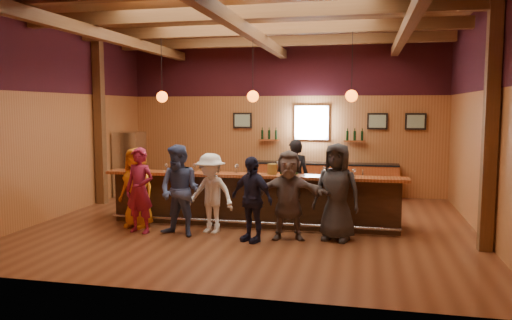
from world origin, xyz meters
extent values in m
plane|color=brown|center=(0.00, 0.00, 0.00)|extent=(9.00, 9.00, 0.00)
cube|color=#9A572A|center=(0.00, 4.00, 2.25)|extent=(9.00, 0.04, 4.50)
cube|color=#9A572A|center=(0.00, -4.00, 2.25)|extent=(9.00, 0.04, 4.50)
cube|color=#9A572A|center=(-4.50, 0.00, 2.25)|extent=(0.04, 8.00, 4.50)
cube|color=#9A572A|center=(4.50, 0.00, 2.25)|extent=(0.04, 8.00, 4.50)
cube|color=brown|center=(0.00, 0.00, 4.50)|extent=(9.00, 8.00, 0.04)
cube|color=#340E14|center=(0.00, 3.98, 3.65)|extent=(9.00, 0.01, 1.70)
cube|color=#340E14|center=(-4.48, 0.00, 3.65)|extent=(0.01, 8.00, 1.70)
cube|color=#340E14|center=(4.48, 0.00, 3.65)|extent=(0.01, 8.00, 1.70)
cube|color=#523017|center=(-4.35, 1.50, 2.25)|extent=(0.22, 0.22, 4.50)
cube|color=#523017|center=(4.35, -1.00, 2.25)|extent=(0.22, 0.22, 4.50)
cube|color=#523017|center=(0.00, -1.00, 4.20)|extent=(8.80, 0.20, 0.25)
cube|color=#523017|center=(0.00, 1.00, 4.20)|extent=(8.80, 0.20, 0.25)
cube|color=#523017|center=(0.00, 3.00, 4.20)|extent=(8.80, 0.20, 0.25)
cube|color=#523017|center=(-3.00, 0.00, 3.95)|extent=(0.18, 7.80, 0.22)
cube|color=#523017|center=(0.00, 0.00, 3.95)|extent=(0.18, 7.80, 0.22)
cube|color=#523017|center=(3.00, 0.00, 3.95)|extent=(0.18, 7.80, 0.22)
cube|color=black|center=(0.00, 0.00, 0.53)|extent=(6.00, 0.60, 1.05)
cube|color=brown|center=(0.00, -0.18, 1.08)|extent=(6.30, 0.50, 0.06)
cube|color=black|center=(0.00, 0.38, 0.93)|extent=(6.00, 0.48, 0.05)
cube|color=black|center=(0.00, 0.38, 0.45)|extent=(6.00, 0.48, 0.90)
cube|color=silver|center=(2.00, 0.38, 0.88)|extent=(0.45, 0.40, 0.14)
cube|color=silver|center=(2.50, 0.38, 0.88)|extent=(0.45, 0.40, 0.14)
cylinder|color=silver|center=(0.00, -0.42, 0.15)|extent=(6.00, 0.06, 0.06)
cube|color=brown|center=(1.20, 3.72, 0.45)|extent=(4.00, 0.50, 0.90)
cube|color=black|center=(1.20, 3.72, 0.93)|extent=(4.00, 0.52, 0.05)
cube|color=silver|center=(0.80, 3.95, 2.05)|extent=(0.95, 0.08, 0.95)
cube|color=white|center=(0.80, 3.90, 2.05)|extent=(0.78, 0.01, 0.78)
cube|color=black|center=(-1.20, 3.94, 2.10)|extent=(0.55, 0.04, 0.45)
cube|color=silver|center=(-1.20, 3.92, 2.10)|extent=(0.45, 0.01, 0.35)
cube|color=black|center=(2.60, 3.94, 2.10)|extent=(0.55, 0.04, 0.45)
cube|color=silver|center=(2.60, 3.92, 2.10)|extent=(0.45, 0.01, 0.35)
cube|color=black|center=(3.60, 3.94, 2.10)|extent=(0.55, 0.04, 0.45)
cube|color=silver|center=(3.60, 3.92, 2.10)|extent=(0.45, 0.01, 0.35)
cube|color=brown|center=(-0.40, 3.88, 1.55)|extent=(0.60, 0.18, 0.04)
cylinder|color=black|center=(-0.60, 3.88, 1.70)|extent=(0.07, 0.07, 0.26)
cylinder|color=black|center=(-0.40, 3.88, 1.70)|extent=(0.07, 0.07, 0.26)
cylinder|color=black|center=(-0.20, 3.88, 1.70)|extent=(0.07, 0.07, 0.26)
cube|color=brown|center=(2.00, 3.88, 1.55)|extent=(0.60, 0.18, 0.04)
cylinder|color=black|center=(1.80, 3.88, 1.70)|extent=(0.07, 0.07, 0.26)
cylinder|color=black|center=(2.00, 3.88, 1.70)|extent=(0.07, 0.07, 0.26)
cylinder|color=black|center=(2.20, 3.88, 1.70)|extent=(0.07, 0.07, 0.26)
cylinder|color=black|center=(-2.00, 0.00, 3.33)|extent=(0.01, 0.01, 1.25)
sphere|color=#F5560C|center=(-2.00, 0.00, 2.70)|extent=(0.24, 0.24, 0.24)
cylinder|color=black|center=(0.00, 0.00, 3.33)|extent=(0.01, 0.01, 1.25)
sphere|color=#F5560C|center=(0.00, 0.00, 2.70)|extent=(0.24, 0.24, 0.24)
cylinder|color=black|center=(2.00, 0.00, 3.33)|extent=(0.01, 0.01, 1.25)
sphere|color=#F5560C|center=(2.00, 0.00, 2.70)|extent=(0.24, 0.24, 0.24)
cube|color=silver|center=(-4.10, 2.60, 0.90)|extent=(0.70, 0.70, 1.80)
imported|color=orange|center=(-2.31, -0.68, 0.83)|extent=(0.92, 0.71, 1.65)
imported|color=maroon|center=(-2.05, -1.10, 0.85)|extent=(0.68, 0.50, 1.69)
imported|color=#415283|center=(-1.18, -1.17, 0.88)|extent=(0.98, 0.84, 1.76)
imported|color=white|center=(-0.66, -0.83, 0.79)|extent=(1.14, 0.85, 1.58)
imported|color=#1C1D38|center=(0.26, -1.27, 0.79)|extent=(1.00, 0.77, 1.59)
imported|color=#5F514C|center=(0.90, -0.98, 0.84)|extent=(1.61, 0.71, 1.68)
imported|color=#2B2B2E|center=(1.79, -0.85, 0.91)|extent=(1.01, 0.78, 1.82)
imported|color=black|center=(0.75, 1.03, 0.88)|extent=(0.65, 0.43, 1.76)
cylinder|color=brown|center=(0.43, -0.13, 1.22)|extent=(0.20, 0.20, 0.21)
cylinder|color=black|center=(0.62, -0.02, 1.25)|extent=(0.08, 0.08, 0.28)
cylinder|color=black|center=(0.62, -0.02, 1.44)|extent=(0.03, 0.03, 0.10)
cylinder|color=black|center=(0.91, -0.02, 1.24)|extent=(0.07, 0.07, 0.25)
cylinder|color=black|center=(0.91, -0.02, 1.40)|extent=(0.03, 0.03, 0.09)
cylinder|color=silver|center=(-2.54, -0.24, 1.11)|extent=(0.07, 0.07, 0.01)
cylinder|color=silver|center=(-2.54, -0.24, 1.17)|extent=(0.01, 0.01, 0.10)
sphere|color=silver|center=(-2.54, -0.24, 1.25)|extent=(0.08, 0.08, 0.08)
cylinder|color=silver|center=(-1.87, -0.15, 1.11)|extent=(0.06, 0.06, 0.01)
cylinder|color=silver|center=(-1.87, -0.15, 1.16)|extent=(0.01, 0.01, 0.09)
sphere|color=silver|center=(-1.87, -0.15, 1.24)|extent=(0.07, 0.07, 0.07)
cylinder|color=silver|center=(-1.25, -0.09, 1.11)|extent=(0.07, 0.07, 0.01)
cylinder|color=silver|center=(-1.25, -0.09, 1.17)|extent=(0.01, 0.01, 0.10)
sphere|color=silver|center=(-1.25, -0.09, 1.26)|extent=(0.08, 0.08, 0.08)
cylinder|color=silver|center=(-0.81, -0.15, 1.11)|extent=(0.07, 0.07, 0.01)
cylinder|color=silver|center=(-0.81, -0.15, 1.17)|extent=(0.01, 0.01, 0.10)
sphere|color=silver|center=(-0.81, -0.15, 1.25)|extent=(0.08, 0.08, 0.08)
cylinder|color=silver|center=(-0.33, -0.09, 1.11)|extent=(0.07, 0.07, 0.01)
cylinder|color=silver|center=(-0.33, -0.09, 1.17)|extent=(0.01, 0.01, 0.11)
sphere|color=silver|center=(-0.33, -0.09, 1.26)|extent=(0.08, 0.08, 0.08)
cylinder|color=silver|center=(0.91, -0.25, 1.11)|extent=(0.08, 0.08, 0.01)
cylinder|color=silver|center=(0.91, -0.25, 1.17)|extent=(0.01, 0.01, 0.11)
sphere|color=silver|center=(0.91, -0.25, 1.26)|extent=(0.09, 0.09, 0.09)
cylinder|color=silver|center=(1.49, -0.10, 1.11)|extent=(0.07, 0.07, 0.01)
cylinder|color=silver|center=(1.49, -0.10, 1.17)|extent=(0.01, 0.01, 0.10)
sphere|color=silver|center=(1.49, -0.10, 1.25)|extent=(0.08, 0.08, 0.08)
cylinder|color=silver|center=(2.08, -0.14, 1.11)|extent=(0.06, 0.06, 0.01)
cylinder|color=silver|center=(2.08, -0.14, 1.16)|extent=(0.01, 0.01, 0.09)
sphere|color=silver|center=(2.08, -0.14, 1.23)|extent=(0.07, 0.07, 0.07)
camera|label=1|loc=(2.28, -10.10, 2.47)|focal=35.00mm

